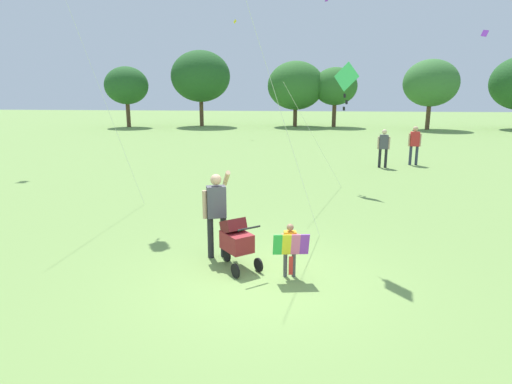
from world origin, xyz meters
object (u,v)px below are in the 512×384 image
object	(u,v)px
person_adult_flyer	(216,208)
kite_orange_delta	(345,80)
person_sitting_far	(415,142)
person_red_shirt	(384,145)
child_with_butterfly_kite	(290,246)
stroller	(236,239)

from	to	relation	value
person_adult_flyer	kite_orange_delta	world-z (taller)	kite_orange_delta
kite_orange_delta	person_sitting_far	xyz separation A→B (m)	(3.78, 5.07, -2.70)
kite_orange_delta	person_red_shirt	xyz separation A→B (m)	(2.24, 4.24, -2.74)
child_with_butterfly_kite	kite_orange_delta	distance (m)	8.65
person_adult_flyer	person_sitting_far	size ratio (longest dim) A/B	1.05
person_red_shirt	child_with_butterfly_kite	bearing A→B (deg)	-107.89
child_with_butterfly_kite	person_adult_flyer	size ratio (longest dim) A/B	0.56
stroller	person_sitting_far	distance (m)	14.21
kite_orange_delta	person_red_shirt	bearing A→B (deg)	62.16
person_sitting_far	person_adult_flyer	bearing A→B (deg)	-120.14
person_adult_flyer	person_red_shirt	world-z (taller)	person_adult_flyer
child_with_butterfly_kite	person_red_shirt	world-z (taller)	person_red_shirt
person_adult_flyer	person_sitting_far	distance (m)	13.96
person_sitting_far	child_with_butterfly_kite	bearing A→B (deg)	-112.83
person_red_shirt	person_sitting_far	world-z (taller)	person_sitting_far
child_with_butterfly_kite	kite_orange_delta	xyz separation A→B (m)	(1.68, 7.89, 3.12)
person_adult_flyer	stroller	distance (m)	0.87
stroller	person_red_shirt	bearing A→B (deg)	67.09
stroller	person_red_shirt	xyz separation A→B (m)	(4.98, 11.79, 0.40)
child_with_butterfly_kite	kite_orange_delta	size ratio (longest dim) A/B	0.24
stroller	person_adult_flyer	bearing A→B (deg)	131.46
child_with_butterfly_kite	person_sitting_far	bearing A→B (deg)	67.17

